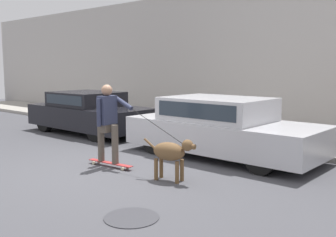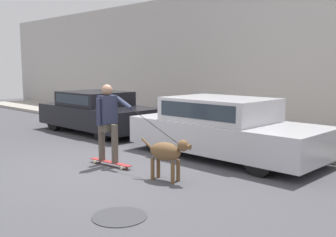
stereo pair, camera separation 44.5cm
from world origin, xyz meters
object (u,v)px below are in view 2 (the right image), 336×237
Objects in this scene: dog at (167,152)px; skateboarder at (108,120)px; parked_car_1 at (224,129)px; parked_car_0 at (98,112)px.

dog is 0.42× the size of skateboarder.
parked_car_1 is at bearing 57.05° from skateboarder.
parked_car_1 is 4.28× the size of dog.
parked_car_1 reaches higher than parked_car_0.
parked_car_0 is at bearing 142.11° from skateboarder.
dog is 1.64m from skateboarder.
parked_car_0 is at bearing -179.88° from parked_car_1.
parked_car_0 is 4.75m from parked_car_1.
dog is at bearing -23.22° from parked_car_0.
parked_car_1 is (4.75, 0.00, 0.03)m from parked_car_0.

